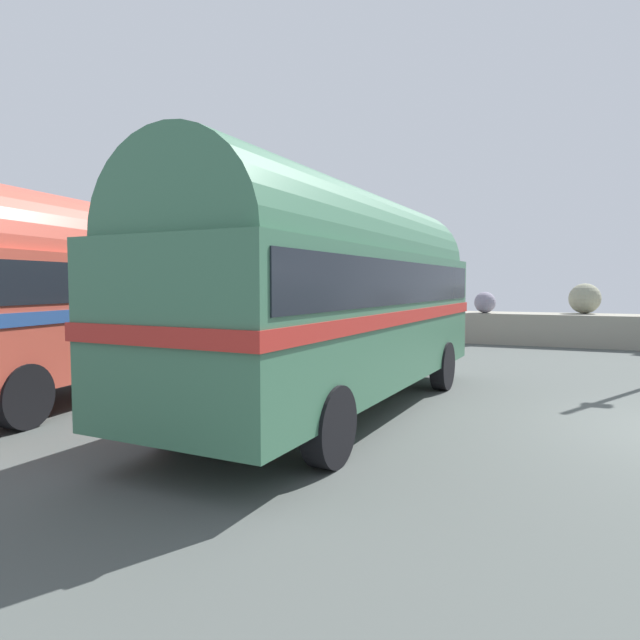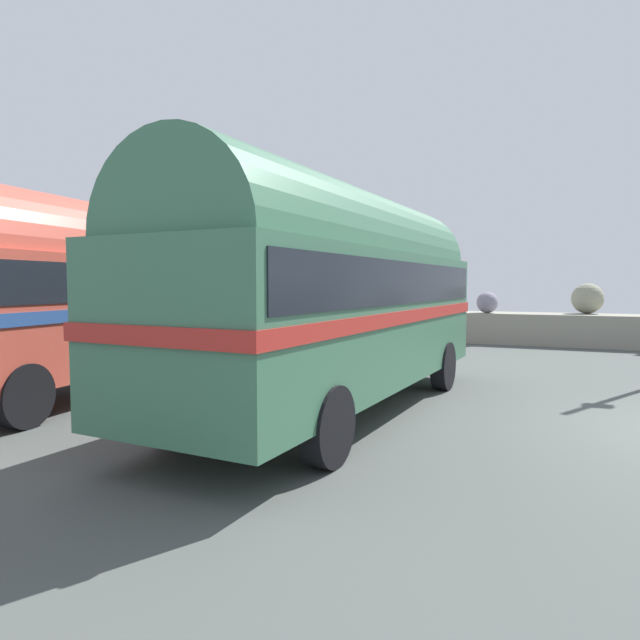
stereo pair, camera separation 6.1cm
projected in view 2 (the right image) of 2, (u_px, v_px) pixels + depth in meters
name	position (u px, v px, depth m)	size (l,w,h in m)	color
breakwater	(614.00, 325.00, 18.38)	(31.36, 2.23, 2.45)	gray
vintage_coach	(338.00, 289.00, 9.01)	(2.94, 8.72, 3.70)	black
second_coach	(85.00, 288.00, 10.71)	(3.32, 8.79, 3.70)	black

